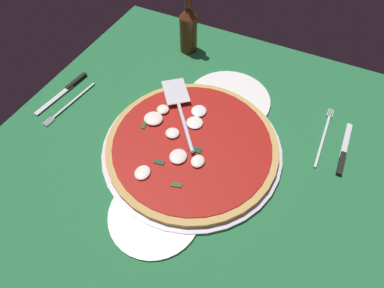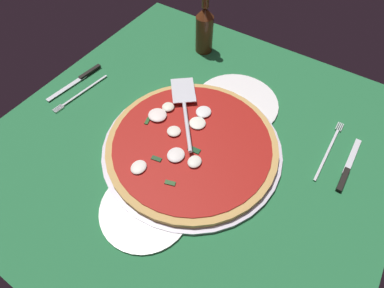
{
  "view_description": "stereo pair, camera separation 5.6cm",
  "coord_description": "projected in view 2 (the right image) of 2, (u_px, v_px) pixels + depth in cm",
  "views": [
    {
      "loc": [
        43.17,
        20.65,
        63.87
      ],
      "look_at": [
        2.67,
        0.97,
        2.35
      ],
      "focal_mm": 28.37,
      "sensor_mm": 36.0,
      "label": 1
    },
    {
      "loc": [
        40.42,
        25.53,
        63.87
      ],
      "look_at": [
        2.67,
        0.97,
        2.35
      ],
      "focal_mm": 28.37,
      "sensor_mm": 36.0,
      "label": 2
    }
  ],
  "objects": [
    {
      "name": "place_setting_near",
      "position": [
        81.0,
        87.0,
        0.91
      ],
      "size": [
        21.71,
        13.26,
        1.4
      ],
      "rotation": [
        0.0,
        0.0,
        -0.11
      ],
      "color": "white",
      "rests_on": "ground_plane"
    },
    {
      "name": "pizza_server",
      "position": [
        185.0,
        106.0,
        0.81
      ],
      "size": [
        22.32,
        19.24,
        1.0
      ],
      "rotation": [
        0.0,
        0.0,
        3.83
      ],
      "color": "silver",
      "rests_on": "pizza"
    },
    {
      "name": "dinner_plate_left",
      "position": [
        236.0,
        103.0,
        0.87
      ],
      "size": [
        23.89,
        23.89,
        1.0
      ],
      "primitive_type": "cylinder",
      "color": "white",
      "rests_on": "ground_plane"
    },
    {
      "name": "place_setting_far",
      "position": [
        338.0,
        160.0,
        0.76
      ],
      "size": [
        21.9,
        12.39,
        1.4
      ],
      "rotation": [
        0.0,
        0.0,
        3.14
      ],
      "color": "white",
      "rests_on": "ground_plane"
    },
    {
      "name": "checker_pattern",
      "position": [
        194.0,
        141.0,
        0.8
      ],
      "size": [
        98.19,
        98.19,
        0.1
      ],
      "color": "silver",
      "rests_on": "ground_plane"
    },
    {
      "name": "pizza_pan",
      "position": [
        192.0,
        148.0,
        0.78
      ],
      "size": [
        45.56,
        45.56,
        1.25
      ],
      "primitive_type": "cylinder",
      "color": "silver",
      "rests_on": "ground_plane"
    },
    {
      "name": "dinner_plate_right",
      "position": [
        146.0,
        209.0,
        0.68
      ],
      "size": [
        20.57,
        20.57,
        1.0
      ],
      "primitive_type": "cylinder",
      "color": "white",
      "rests_on": "ground_plane"
    },
    {
      "name": "pizza",
      "position": [
        191.0,
        144.0,
        0.76
      ],
      "size": [
        43.19,
        43.19,
        2.92
      ],
      "color": "tan",
      "rests_on": "pizza_pan"
    },
    {
      "name": "beer_bottle",
      "position": [
        204.0,
        28.0,
        0.95
      ],
      "size": [
        5.61,
        5.61,
        22.55
      ],
      "color": "#4D2511",
      "rests_on": "ground_plane"
    },
    {
      "name": "ground_plane",
      "position": [
        194.0,
        142.0,
        0.8
      ],
      "size": [
        98.19,
        98.19,
        0.8
      ],
      "primitive_type": "cube",
      "color": "#24693B"
    }
  ]
}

